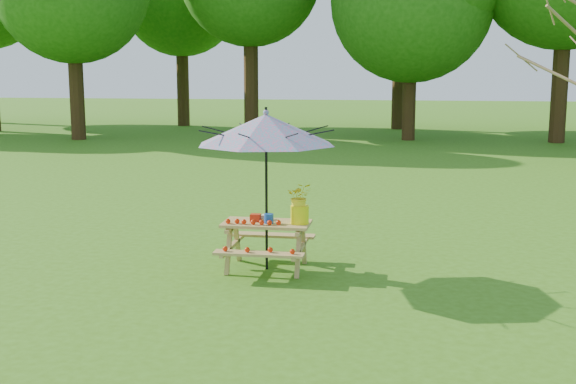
# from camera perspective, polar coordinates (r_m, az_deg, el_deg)

# --- Properties ---
(ground) EXTENTS (120.00, 120.00, 0.00)m
(ground) POSITION_cam_1_polar(r_m,az_deg,el_deg) (7.40, 5.23, -12.16)
(ground) COLOR #396813
(ground) RESTS_ON ground
(picnic_table) EXTENTS (1.20, 1.32, 0.67)m
(picnic_table) POSITION_cam_1_polar(r_m,az_deg,el_deg) (10.03, -1.70, -4.32)
(picnic_table) COLOR #A88D4C
(picnic_table) RESTS_ON ground
(patio_umbrella) EXTENTS (2.23, 2.23, 2.25)m
(patio_umbrella) POSITION_cam_1_polar(r_m,az_deg,el_deg) (9.76, -1.74, 4.96)
(patio_umbrella) COLOR black
(patio_umbrella) RESTS_ON ground
(produce_bins) EXTENTS (0.34, 0.35, 0.13)m
(produce_bins) POSITION_cam_1_polar(r_m,az_deg,el_deg) (9.97, -1.93, -2.06)
(produce_bins) COLOR red
(produce_bins) RESTS_ON picnic_table
(tomatoes_row) EXTENTS (0.77, 0.13, 0.07)m
(tomatoes_row) POSITION_cam_1_polar(r_m,az_deg,el_deg) (9.80, -2.77, -2.38)
(tomatoes_row) COLOR red
(tomatoes_row) RESTS_ON picnic_table
(flower_bucket) EXTENTS (0.39, 0.35, 0.56)m
(flower_bucket) POSITION_cam_1_polar(r_m,az_deg,el_deg) (9.79, 0.93, -0.78)
(flower_bucket) COLOR #F5EE0C
(flower_bucket) RESTS_ON picnic_table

